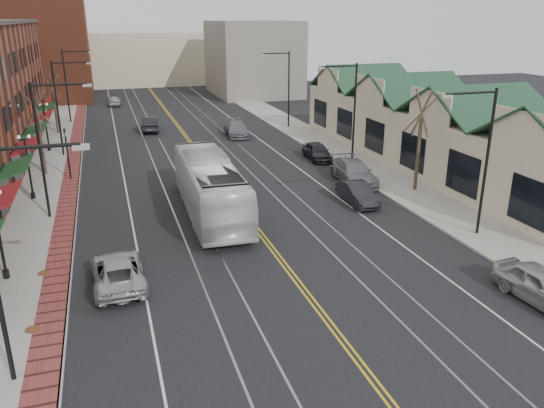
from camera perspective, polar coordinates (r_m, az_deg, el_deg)
ground at (r=21.70m, az=6.31°, el=-12.84°), size 160.00×160.00×0.00m
sidewalk_left at (r=38.66m, az=-23.08°, el=0.60°), size 4.00×120.00×0.15m
sidewalk_right at (r=43.19m, az=10.33°, el=3.75°), size 4.00×120.00×0.15m
building_right at (r=45.73m, az=17.23°, el=6.94°), size 8.00×36.00×4.60m
backdrop_left at (r=87.18m, az=-23.86°, el=14.91°), size 14.00×18.00×14.00m
backdrop_mid at (r=102.20m, az=-13.68°, el=15.01°), size 22.00×14.00×9.00m
backdrop_right at (r=84.98m, az=-2.10°, el=15.39°), size 12.00×16.00×11.00m
streetlight_l_0 at (r=18.21m, az=-26.85°, el=-3.77°), size 3.33×0.25×8.00m
streetlight_l_1 at (r=33.48m, az=-23.09°, el=6.68°), size 3.33×0.25×8.00m
streetlight_l_2 at (r=49.21m, az=-21.67°, el=10.52°), size 3.33×0.25×8.00m
streetlight_l_3 at (r=65.08m, az=-20.94°, el=12.49°), size 3.33×0.25×8.00m
streetlight_r_0 at (r=30.14m, az=21.60°, el=5.59°), size 3.33×0.25×8.00m
streetlight_r_1 at (r=43.47m, az=8.36°, el=10.64°), size 3.33×0.25×8.00m
streetlight_r_2 at (r=58.16m, az=1.39°, el=13.04°), size 3.33×0.25×8.00m
lamppost_l_2 at (r=38.18m, az=-24.69°, el=3.50°), size 0.84×0.28×4.27m
lamppost_l_3 at (r=51.77m, az=-23.11°, el=7.53°), size 0.84×0.28×4.27m
tree_left_near at (r=43.68m, az=-23.74°, el=7.24°), size 1.78×1.37×6.48m
tree_left_far at (r=59.44m, az=-22.37°, el=10.05°), size 1.66×1.28×6.02m
tree_right_mid at (r=37.55m, az=15.58°, el=6.77°), size 1.90×1.46×6.93m
manhole_mid at (r=23.00m, az=-24.32°, el=-12.17°), size 0.60×0.60×0.02m
manhole_far at (r=27.39m, az=-23.32°, el=-6.83°), size 0.60×0.60×0.02m
traffic_signal at (r=41.79m, az=-21.17°, el=5.44°), size 0.18×0.15×3.80m
transit_bus at (r=32.67m, az=-6.68°, el=1.87°), size 3.28×12.59×3.49m
parked_suv at (r=25.19m, az=-16.26°, el=-6.96°), size 2.44×4.95×1.35m
parked_car_a at (r=25.49m, az=27.12°, el=-7.87°), size 2.16×4.66×1.55m
parked_car_b at (r=35.02m, az=9.15°, el=1.15°), size 1.60×4.23×1.38m
parked_car_c at (r=39.35m, az=8.80°, el=3.40°), size 2.80×5.78×1.62m
parked_car_d at (r=45.62m, az=4.88°, el=5.68°), size 1.98×4.36×1.45m
distant_car_left at (r=58.58m, az=-12.95°, el=8.41°), size 2.10×4.91×1.57m
distant_car_right at (r=54.84m, az=-3.84°, el=8.08°), size 2.56×5.35×1.50m
distant_car_far at (r=77.19m, az=-16.55°, el=10.60°), size 1.90×4.08×1.35m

